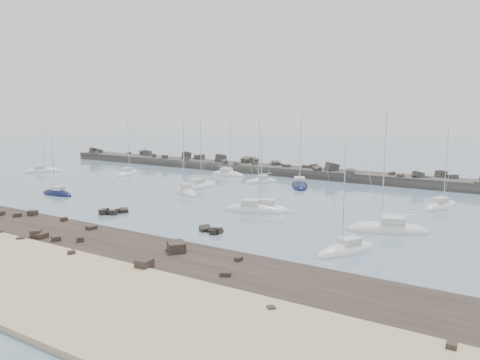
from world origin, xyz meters
name	(u,v)px	position (x,y,z in m)	size (l,w,h in m)	color
ground	(177,205)	(0.00, 0.00, 0.00)	(400.00, 400.00, 0.00)	slate
rock_shelf	(57,238)	(-0.13, -22.01, 0.02)	(140.00, 12.00, 1.91)	black
rock_cluster_near	(115,212)	(-3.65, -9.56, 0.17)	(3.06, 3.99, 1.30)	black
rock_cluster_far	(211,231)	(13.86, -10.27, 0.09)	(3.49, 2.34, 1.52)	black
breakwater	(255,171)	(-7.65, 38.04, 0.31)	(115.00, 7.28, 5.17)	#2F2C2A
sailboat_0	(42,171)	(-50.01, 11.56, 0.14)	(6.88, 8.23, 13.17)	silver
sailboat_1	(128,174)	(-30.34, 19.66, 0.13)	(4.82, 8.79, 13.21)	silver
sailboat_2	(57,194)	(-22.99, -4.67, 0.14)	(7.10, 2.30, 11.34)	#0E143C
sailboat_3	(199,187)	(-6.28, 14.19, 0.15)	(3.69, 9.24, 14.29)	silver
sailboat_4	(228,175)	(-10.09, 30.11, 0.14)	(8.66, 2.98, 13.57)	silver
sailboat_5	(186,192)	(-4.87, 8.42, 0.15)	(8.57, 6.93, 13.65)	silver
sailboat_6	(261,182)	(1.03, 25.53, 0.14)	(5.83, 7.19, 11.47)	silver
sailboat_7	(253,210)	(12.68, 2.34, 0.14)	(9.68, 5.65, 14.61)	silver
sailboat_8	(299,186)	(9.55, 25.35, 0.14)	(7.01, 9.90, 15.11)	#0E143C
sailboat_9	(265,210)	(14.00, 3.58, 0.16)	(7.98, 4.15, 12.35)	silver
sailboat_10	(441,207)	(35.78, 19.75, 0.14)	(5.30, 8.86, 13.41)	silver
sailboat_11	(388,230)	(32.50, 1.49, 0.15)	(10.53, 6.73, 15.94)	silver
sailboat_13	(347,251)	(30.88, -9.16, 0.13)	(5.80, 8.33, 12.74)	silver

